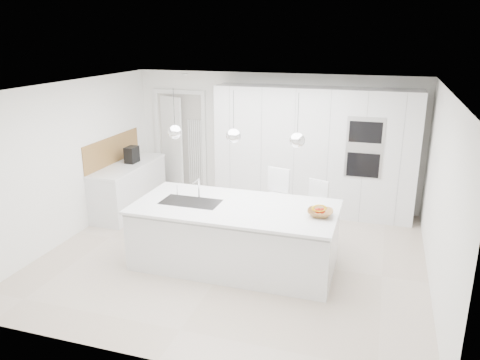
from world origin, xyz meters
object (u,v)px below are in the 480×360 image
(espresso_machine, at_px, (132,155))
(bar_stool_right, at_px, (316,216))
(fruit_bowl, at_px, (320,213))
(bar_stool_left, at_px, (276,207))
(island_base, at_px, (234,238))

(espresso_machine, bearing_deg, bar_stool_right, -10.95)
(fruit_bowl, bearing_deg, espresso_machine, 156.37)
(fruit_bowl, relative_size, bar_stool_right, 0.32)
(espresso_machine, distance_m, bar_stool_left, 3.02)
(fruit_bowl, relative_size, bar_stool_left, 0.29)
(espresso_machine, height_order, bar_stool_left, espresso_machine)
(espresso_machine, xyz_separation_m, bar_stool_left, (2.91, -0.68, -0.46))
(bar_stool_left, relative_size, bar_stool_right, 1.12)
(island_base, height_order, espresso_machine, espresso_machine)
(island_base, distance_m, bar_stool_left, 1.05)
(bar_stool_right, bearing_deg, island_base, -116.59)
(island_base, height_order, bar_stool_left, bar_stool_left)
(fruit_bowl, bearing_deg, bar_stool_left, 130.47)
(fruit_bowl, xyz_separation_m, bar_stool_left, (-0.81, 0.95, -0.35))
(island_base, relative_size, fruit_bowl, 8.31)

